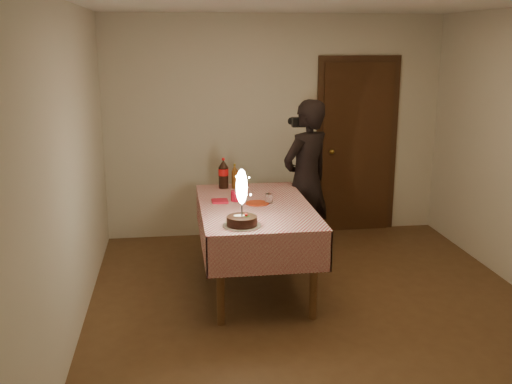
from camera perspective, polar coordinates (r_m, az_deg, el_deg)
ground at (r=5.37m, az=5.88°, el=-11.15°), size 4.00×4.50×0.01m
room_shell at (r=4.98m, az=6.54°, el=6.74°), size 4.04×4.54×2.62m
dining_table at (r=5.58m, az=-0.07°, el=-2.30°), size 1.02×1.72×0.81m
birthday_cake at (r=4.89m, az=-1.36°, el=-1.80°), size 0.32×0.32×0.48m
red_plate at (r=5.60m, az=0.11°, el=-1.07°), size 0.22×0.22×0.01m
red_cup at (r=5.67m, az=-2.01°, el=-0.38°), size 0.08×0.08×0.10m
clear_cup at (r=5.60m, az=1.24°, el=-0.61°), size 0.07×0.07×0.09m
napkin_stack at (r=5.65m, az=-3.45°, el=-0.87°), size 0.15×0.15×0.02m
cola_bottle at (r=6.16m, az=-3.12°, el=1.77°), size 0.10×0.10×0.32m
amber_bottle_left at (r=6.16m, az=-2.04°, el=1.45°), size 0.06×0.06×0.25m
photographer at (r=6.36m, az=4.79°, el=1.13°), size 0.75×0.69×1.71m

